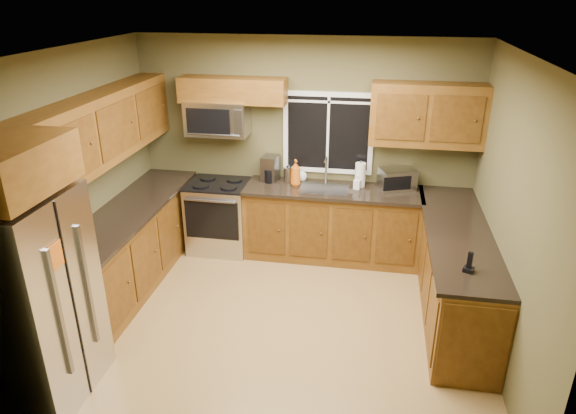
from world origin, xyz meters
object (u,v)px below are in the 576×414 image
(refrigerator, at_px, (33,301))
(toaster_oven, at_px, (397,179))
(microwave, at_px, (218,118))
(soap_bottle_c, at_px, (302,174))
(kettle, at_px, (289,173))
(paper_towel_roll, at_px, (360,175))
(soap_bottle_b, at_px, (357,182))
(coffee_maker, at_px, (270,169))
(cordless_phone, at_px, (469,266))
(range, at_px, (220,216))
(soap_bottle_a, at_px, (296,173))

(refrigerator, xyz_separation_m, toaster_oven, (2.91, 2.92, 0.17))
(microwave, relative_size, soap_bottle_c, 4.34)
(kettle, distance_m, paper_towel_roll, 0.89)
(soap_bottle_b, xyz_separation_m, soap_bottle_c, (-0.71, 0.17, 0.00))
(coffee_maker, distance_m, paper_towel_roll, 1.13)
(microwave, bearing_deg, coffee_maker, 2.88)
(microwave, xyz_separation_m, toaster_oven, (2.22, 0.01, -0.66))
(paper_towel_roll, height_order, cordless_phone, paper_towel_roll)
(coffee_maker, xyz_separation_m, cordless_phone, (2.16, -1.93, -0.09))
(toaster_oven, bearing_deg, soap_bottle_c, 175.97)
(range, bearing_deg, toaster_oven, 3.78)
(cordless_phone, bearing_deg, refrigerator, -163.91)
(microwave, height_order, coffee_maker, microwave)
(soap_bottle_b, height_order, soap_bottle_c, soap_bottle_c)
(coffee_maker, bearing_deg, soap_bottle_a, -18.19)
(range, xyz_separation_m, coffee_maker, (0.64, 0.17, 0.62))
(refrigerator, relative_size, soap_bottle_b, 10.34)
(coffee_maker, relative_size, paper_towel_roll, 0.96)
(paper_towel_roll, relative_size, soap_bottle_b, 1.90)
(cordless_phone, bearing_deg, paper_towel_roll, 118.11)
(microwave, relative_size, paper_towel_roll, 2.30)
(kettle, height_order, paper_towel_roll, paper_towel_roll)
(microwave, distance_m, toaster_oven, 2.32)
(kettle, bearing_deg, microwave, -178.44)
(refrigerator, height_order, microwave, microwave)
(coffee_maker, distance_m, kettle, 0.25)
(microwave, height_order, soap_bottle_b, microwave)
(kettle, relative_size, soap_bottle_c, 1.37)
(paper_towel_roll, bearing_deg, soap_bottle_c, 174.53)
(soap_bottle_a, bearing_deg, cordless_phone, -45.07)
(cordless_phone, bearing_deg, kettle, 134.88)
(soap_bottle_b, bearing_deg, coffee_maker, 174.19)
(range, xyz_separation_m, soap_bottle_c, (1.04, 0.23, 0.56))
(toaster_oven, height_order, kettle, toaster_oven)
(toaster_oven, relative_size, kettle, 2.02)
(refrigerator, distance_m, cordless_phone, 3.64)
(soap_bottle_c, bearing_deg, kettle, -154.95)
(microwave, bearing_deg, cordless_phone, -34.11)
(coffee_maker, distance_m, soap_bottle_c, 0.40)
(range, relative_size, paper_towel_roll, 2.84)
(soap_bottle_b, bearing_deg, toaster_oven, 10.86)
(soap_bottle_c, bearing_deg, soap_bottle_b, -13.76)
(kettle, distance_m, cordless_phone, 2.71)
(range, xyz_separation_m, paper_towel_roll, (1.78, 0.16, 0.62))
(coffee_maker, relative_size, kettle, 1.32)
(paper_towel_roll, xyz_separation_m, cordless_phone, (1.03, -1.92, -0.09))
(range, distance_m, cordless_phone, 3.35)
(paper_towel_roll, bearing_deg, coffee_maker, 179.55)
(toaster_oven, distance_m, paper_towel_roll, 0.45)
(refrigerator, distance_m, soap_bottle_b, 3.73)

